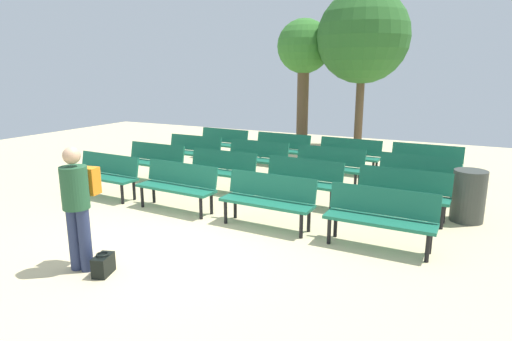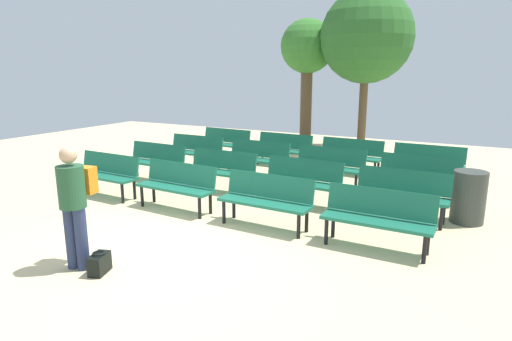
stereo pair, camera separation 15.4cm
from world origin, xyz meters
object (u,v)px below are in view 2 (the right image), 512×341
bench_r1_c2 (302,179)px  handbag (99,263)px  trash_bin (469,197)px  bench_r1_c0 (155,159)px  bench_r3_c2 (350,154)px  bench_r0_c3 (378,215)px  bench_r1_c1 (221,168)px  bench_r1_c3 (402,192)px  visitor_with_backpack (75,200)px  bench_r2_c3 (418,175)px  bench_r2_c1 (258,156)px  bench_r3_c1 (283,148)px  bench_r0_c2 (266,197)px  bench_r3_c0 (225,142)px  bench_r2_c0 (195,150)px  bench_r0_c1 (177,183)px  bench_r0_c0 (106,172)px  bench_r2_c2 (329,164)px  tree_0 (307,50)px  bench_r3_c3 (428,161)px  tree_1 (367,37)px

bench_r1_c2 → handbag: size_ratio=4.51×
bench_r1_c2 → trash_bin: size_ratio=1.79×
bench_r1_c0 → bench_r3_c2: size_ratio=1.00×
bench_r0_c3 → bench_r1_c1: (-3.70, 1.56, 0.00)m
bench_r1_c0 → bench_r1_c3: same height
bench_r1_c3 → visitor_with_backpack: visitor_with_backpack is taller
handbag → bench_r2_c3: bearing=59.9°
handbag → trash_bin: size_ratio=0.40×
bench_r2_c1 → bench_r3_c1: (0.05, 1.43, 0.00)m
bench_r0_c2 → bench_r0_c3: bearing=0.2°
bench_r3_c0 → bench_r1_c1: bearing=-55.9°
bench_r2_c0 → visitor_with_backpack: (2.14, -5.61, 0.43)m
bench_r0_c1 → bench_r2_c1: size_ratio=1.01×
bench_r1_c1 → trash_bin: (4.84, 0.28, -0.05)m
bench_r1_c2 → bench_r0_c0: bearing=-156.8°
bench_r2_c2 → handbag: (-1.24, -5.55, -0.37)m
bench_r1_c0 → bench_r1_c2: size_ratio=0.99×
bench_r0_c3 → trash_bin: (1.14, 1.84, -0.05)m
bench_r2_c2 → tree_0: size_ratio=0.38×
bench_r1_c3 → handbag: size_ratio=4.47×
tree_0 → trash_bin: bearing=-48.9°
bench_r2_c0 → bench_r3_c0: bearing=90.8°
bench_r0_c2 → bench_r1_c1: (-1.85, 1.51, 0.00)m
bench_r1_c3 → handbag: bench_r1_c3 is taller
bench_r2_c0 → bench_r1_c0: bearing=-92.4°
bench_r2_c1 → bench_r0_c0: bearing=-123.6°
bench_r0_c3 → bench_r2_c3: same height
bench_r3_c3 → bench_r0_c3: bearing=-90.5°
bench_r0_c3 → handbag: (-2.99, -2.52, -0.37)m
bench_r0_c0 → tree_1: 9.07m
bench_r1_c2 → bench_r3_c2: same height
bench_r0_c1 → tree_1: tree_1 is taller
handbag → trash_bin: (4.13, 4.36, 0.32)m
bench_r0_c2 → bench_r1_c0: size_ratio=1.00×
bench_r0_c2 → handbag: size_ratio=4.48×
tree_0 → handbag: tree_0 is taller
bench_r2_c2 → visitor_with_backpack: bearing=-104.0°
bench_r0_c1 → bench_r0_c2: size_ratio=1.01×
bench_r2_c2 → bench_r3_c1: (-1.81, 1.49, 0.00)m
bench_r0_c1 → tree_1: bearing=82.5°
bench_r2_c2 → bench_r3_c2: bearing=89.0°
bench_r3_c2 → visitor_with_backpack: bearing=-100.8°
bench_r1_c0 → tree_1: (3.29, 6.37, 3.08)m
tree_1 → bench_r1_c0: bearing=-117.3°
bench_r0_c3 → visitor_with_backpack: bearing=-142.6°
tree_1 → bench_r0_c2: bearing=-86.8°
bench_r2_c1 → bench_r3_c3: same height
tree_0 → visitor_with_backpack: 10.89m
bench_r2_c0 → tree_1: size_ratio=0.32×
bench_r3_c3 → bench_r1_c2: bearing=-122.8°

